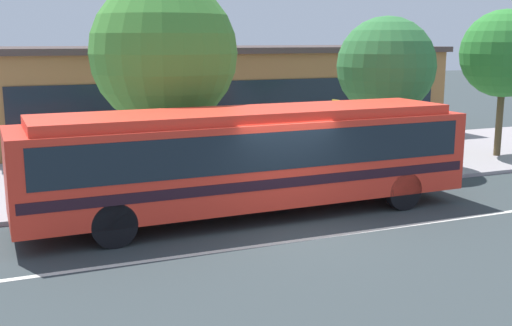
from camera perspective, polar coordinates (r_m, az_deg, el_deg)
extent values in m
plane|color=#343C3E|center=(14.81, 3.41, -6.07)|extent=(120.00, 120.00, 0.00)
cube|color=#9B9295|center=(20.97, -4.83, -0.74)|extent=(60.00, 8.00, 0.12)
cube|color=silver|center=(14.13, 4.84, -6.94)|extent=(56.00, 0.16, 0.01)
cube|color=red|center=(15.60, -0.54, 0.32)|extent=(11.49, 2.72, 2.05)
cube|color=red|center=(15.43, -0.55, 4.49)|extent=(10.57, 2.40, 0.24)
cube|color=#19232D|center=(15.53, -0.54, 1.81)|extent=(10.81, 2.73, 0.90)
cube|color=black|center=(15.68, -0.54, -1.00)|extent=(11.26, 2.74, 0.24)
cube|color=#19232D|center=(18.49, 15.86, 2.90)|extent=(0.16, 2.21, 0.98)
cylinder|color=black|center=(18.57, 9.20, -1.04)|extent=(1.00, 0.30, 1.00)
cylinder|color=black|center=(16.79, 13.32, -2.51)|extent=(1.00, 0.30, 1.00)
cylinder|color=black|center=(15.87, -14.44, -3.35)|extent=(1.00, 0.30, 1.00)
cylinder|color=black|center=(13.75, -12.89, -5.54)|extent=(1.00, 0.30, 1.00)
cylinder|color=#6B5F4E|center=(17.80, -0.87, -1.21)|extent=(0.14, 0.14, 0.89)
cylinder|color=#6B5F4E|center=(17.70, -0.47, -1.28)|extent=(0.14, 0.14, 0.89)
cylinder|color=#399157|center=(17.61, -0.67, 1.10)|extent=(0.46, 0.46, 0.58)
sphere|color=tan|center=(17.54, -0.68, 2.40)|extent=(0.23, 0.23, 0.23)
cylinder|color=gray|center=(18.86, 7.31, 1.82)|extent=(0.08, 0.08, 2.44)
cube|color=yellow|center=(18.73, 7.39, 4.90)|extent=(0.08, 0.44, 0.56)
cylinder|color=brown|center=(18.66, -8.21, 1.62)|extent=(0.39, 0.39, 2.40)
sphere|color=#428A35|center=(18.41, -8.44, 9.92)|extent=(4.28, 4.28, 4.28)
cylinder|color=brown|center=(21.91, 11.60, 2.70)|extent=(0.25, 0.25, 2.23)
sphere|color=#35793C|center=(21.70, 11.84, 8.67)|extent=(3.34, 3.34, 3.34)
cylinder|color=brown|center=(24.93, 21.39, 3.68)|extent=(0.25, 0.25, 2.67)
sphere|color=#318332|center=(24.76, 21.80, 9.30)|extent=(3.19, 3.19, 3.19)
cube|color=olive|center=(29.06, -4.01, 6.33)|extent=(19.67, 8.47, 3.85)
cube|color=#19232D|center=(25.07, -0.87, 6.01)|extent=(18.10, 0.04, 1.38)
cube|color=#433734|center=(28.96, -4.06, 10.36)|extent=(20.07, 8.87, 0.24)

